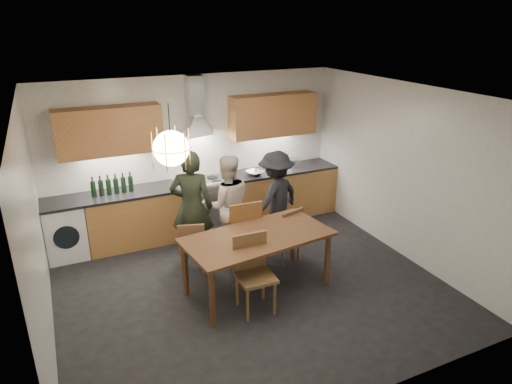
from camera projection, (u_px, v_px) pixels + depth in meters
name	position (u px, v px, depth m)	size (l,w,h in m)	color
ground	(251.00, 286.00, 6.27)	(5.00, 5.00, 0.00)	black
room_shell	(250.00, 168.00, 5.65)	(5.02, 4.52, 2.61)	white
counter_run	(205.00, 205.00, 7.77)	(5.00, 0.62, 0.90)	tan
range_stove	(204.00, 206.00, 7.75)	(0.90, 0.60, 0.92)	silver
wall_fixtures	(197.00, 122.00, 7.34)	(4.30, 0.54, 1.10)	tan
pendant_lamp	(171.00, 148.00, 5.03)	(0.43, 0.43, 0.70)	black
dining_table	(258.00, 242.00, 5.95)	(2.01, 1.18, 0.81)	brown
chair_back_left	(192.00, 245.00, 6.40)	(0.46, 0.46, 0.82)	brown
chair_back_mid	(243.00, 229.00, 6.54)	(0.50, 0.50, 1.06)	brown
chair_back_right	(288.00, 231.00, 6.74)	(0.47, 0.47, 0.86)	brown
chair_front	(253.00, 267.00, 5.64)	(0.46, 0.46, 0.98)	brown
person_left	(192.00, 207.00, 6.65)	(0.63, 0.41, 1.72)	black
person_mid	(227.00, 205.00, 6.92)	(0.76, 0.60, 1.57)	beige
person_right	(276.00, 198.00, 7.26)	(0.99, 0.57, 1.53)	black
mixing_bowl	(254.00, 173.00, 7.86)	(0.29, 0.29, 0.07)	#B6B7BA
stock_pot	(293.00, 163.00, 8.25)	(0.21, 0.21, 0.15)	silver
wine_bottles	(112.00, 184.00, 6.98)	(0.63, 0.07, 0.31)	black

